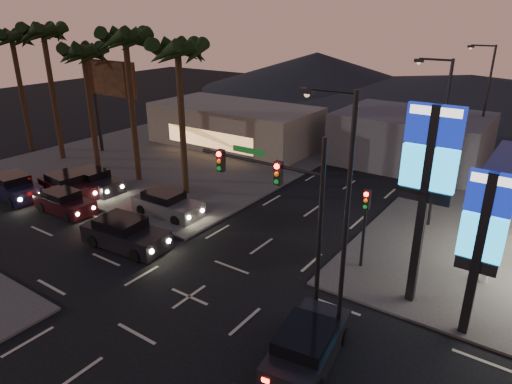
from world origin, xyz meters
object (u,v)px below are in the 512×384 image
Objects in this scene: pylon_sign_short at (483,231)px; car_lane_a_front at (125,234)px; car_lane_a_mid at (64,202)px; traffic_signal_mast at (283,197)px; car_lane_b_rear at (67,186)px; suv_station at (307,345)px; car_lane_a_rear at (14,187)px; pylon_sign_tall at (428,168)px; car_lane_b_mid at (93,181)px; car_lane_b_front at (167,204)px.

pylon_sign_short is 17.96m from car_lane_a_front.
car_lane_a_mid is (-24.38, -1.92, -3.98)m from pylon_sign_short.
car_lane_b_rear is at bearing 173.01° from traffic_signal_mast.
suv_station is at bearing -43.23° from traffic_signal_mast.
suv_station is (12.81, -2.25, -0.04)m from car_lane_a_front.
car_lane_a_rear is (-22.38, 0.14, -4.47)m from traffic_signal_mast.
car_lane_a_front is at bearing 170.06° from suv_station.
suv_station is (-1.99, -6.10, -5.66)m from pylon_sign_tall.
pylon_sign_tall is at bearing 7.10° from car_lane_a_rear.
car_lane_b_mid is 1.00× the size of suv_station.
pylon_sign_tall is at bearing 158.20° from pylon_sign_short.
car_lane_a_mid is 3.92m from car_lane_b_mid.
car_lane_b_front is at bearing 19.50° from car_lane_a_rear.
traffic_signal_mast is at bearing -143.48° from pylon_sign_tall.
pylon_sign_short is 1.41× the size of car_lane_b_mid.
traffic_signal_mast is at bearing -12.40° from car_lane_b_mid.
car_lane_a_mid is at bearing -175.49° from pylon_sign_short.
car_lane_b_mid is (-26.05, 1.62, -3.92)m from pylon_sign_short.
car_lane_a_mid is 0.87× the size of car_lane_a_rear.
car_lane_a_rear is at bearing -172.90° from pylon_sign_tall.
car_lane_a_front is at bearing -75.39° from car_lane_b_front.
car_lane_b_mid is 0.97× the size of car_lane_b_rear.
pylon_sign_tall is 1.71× the size of car_lane_a_front.
traffic_signal_mast is at bearing -0.35° from car_lane_a_rear.
suv_station is at bearing -131.35° from pylon_sign_short.
traffic_signal_mast is 5.87m from suv_station.
car_lane_b_mid reaches higher than car_lane_b_front.
suv_station is at bearing -108.06° from pylon_sign_tall.
car_lane_b_mid is at bearing 167.60° from traffic_signal_mast.
pylon_sign_short is 1.56× the size of car_lane_a_mid.
car_lane_a_front reaches higher than car_lane_b_mid.
traffic_signal_mast is 12.76m from car_lane_b_front.
suv_station is at bearing -25.54° from car_lane_b_front.
traffic_signal_mast is 1.54× the size of car_lane_a_rear.
traffic_signal_mast reaches higher than car_lane_b_front.
suv_station is (2.75, -2.59, -4.49)m from traffic_signal_mast.
suv_station is (22.15, -4.97, -0.02)m from car_lane_b_rear.
pylon_sign_short is at bearing 48.65° from suv_station.
pylon_sign_tall reaches higher than car_lane_a_front.
pylon_sign_short is (2.50, -1.00, -1.74)m from pylon_sign_tall.
suv_station is at bearing -9.94° from car_lane_a_front.
car_lane_b_rear reaches higher than car_lane_b_front.
pylon_sign_tall reaches higher than traffic_signal_mast.
car_lane_b_front is 0.98× the size of suv_station.
car_lane_b_rear is at bearing 163.75° from car_lane_a_front.
car_lane_b_rear is at bearing -179.72° from pylon_sign_short.
car_lane_a_rear is 1.06× the size of car_lane_b_front.
car_lane_a_front is 9.82m from car_lane_b_mid.
car_lane_a_front is 13.01m from suv_station.
pylon_sign_short is at bearing -4.88° from car_lane_b_front.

